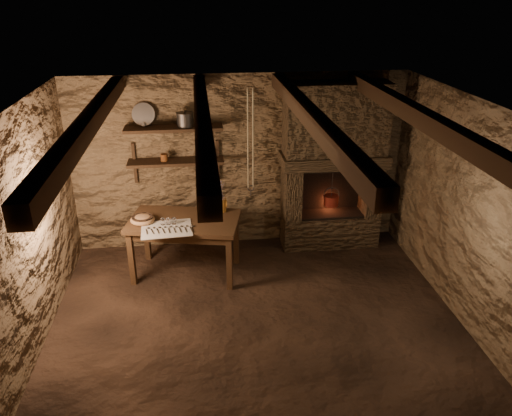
{
  "coord_description": "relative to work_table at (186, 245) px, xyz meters",
  "views": [
    {
      "loc": [
        -0.54,
        -4.45,
        3.43
      ],
      "look_at": [
        0.1,
        0.9,
        1.0
      ],
      "focal_mm": 35.0,
      "sensor_mm": 36.0,
      "label": 1
    }
  ],
  "objects": [
    {
      "name": "hearth",
      "position": [
        2.02,
        0.58,
        0.81
      ],
      "size": [
        1.43,
        0.51,
        2.3
      ],
      "color": "#3C2D1E",
      "rests_on": "floor"
    },
    {
      "name": "left_wall",
      "position": [
        -1.48,
        -1.18,
        0.79
      ],
      "size": [
        0.04,
        4.0,
        2.4
      ],
      "primitive_type": "cube",
      "color": "#503B25",
      "rests_on": "floor"
    },
    {
      "name": "hanging_ropes",
      "position": [
        0.82,
        -0.13,
        1.39
      ],
      "size": [
        0.08,
        0.08,
        1.2
      ],
      "primitive_type": null,
      "color": "#C0B287",
      "rests_on": "ceiling"
    },
    {
      "name": "pewter_cutlery_row",
      "position": [
        -0.2,
        -0.27,
        0.37
      ],
      "size": [
        0.51,
        0.22,
        0.01
      ],
      "primitive_type": null,
      "rotation": [
        0.0,
        0.0,
        0.07
      ],
      "color": "gray",
      "rests_on": "linen_cloth"
    },
    {
      "name": "beam_far_right",
      "position": [
        2.27,
        -1.18,
        1.9
      ],
      "size": [
        0.14,
        3.95,
        0.16
      ],
      "primitive_type": "cube",
      "color": "black",
      "rests_on": "ceiling"
    },
    {
      "name": "right_wall",
      "position": [
        3.02,
        -1.18,
        0.79
      ],
      "size": [
        0.04,
        4.0,
        2.4
      ],
      "primitive_type": "cube",
      "color": "#503B25",
      "rests_on": "floor"
    },
    {
      "name": "beam_mid_right",
      "position": [
        1.27,
        -1.18,
        1.9
      ],
      "size": [
        0.14,
        3.95,
        0.16
      ],
      "primitive_type": "cube",
      "color": "black",
      "rests_on": "ceiling"
    },
    {
      "name": "linen_cloth",
      "position": [
        -0.2,
        -0.25,
        0.36
      ],
      "size": [
        0.62,
        0.52,
        0.01
      ],
      "primitive_type": "cube",
      "rotation": [
        0.0,
        0.0,
        0.07
      ],
      "color": "beige",
      "rests_on": "work_table"
    },
    {
      "name": "shelf_lower",
      "position": [
        -0.08,
        0.66,
        0.89
      ],
      "size": [
        1.25,
        0.3,
        0.04
      ],
      "primitive_type": "cube",
      "color": "black",
      "rests_on": "back_wall"
    },
    {
      "name": "tin_pan",
      "position": [
        -0.45,
        0.76,
        1.5
      ],
      "size": [
        0.3,
        0.16,
        0.29
      ],
      "primitive_type": "cylinder",
      "rotation": [
        1.26,
        0.0,
        -0.09
      ],
      "color": "#A3A39E",
      "rests_on": "shelf_upper"
    },
    {
      "name": "front_wall",
      "position": [
        0.77,
        -3.18,
        0.79
      ],
      "size": [
        4.5,
        0.04,
        2.4
      ],
      "primitive_type": "cube",
      "color": "#503B25",
      "rests_on": "floor"
    },
    {
      "name": "red_pot",
      "position": [
        2.01,
        0.54,
        0.29
      ],
      "size": [
        0.23,
        0.23,
        0.54
      ],
      "rotation": [
        0.0,
        0.0,
        -0.14
      ],
      "color": "maroon",
      "rests_on": "hearth"
    },
    {
      "name": "floor",
      "position": [
        0.77,
        -1.18,
        -0.41
      ],
      "size": [
        4.5,
        4.5,
        0.0
      ],
      "primitive_type": "plane",
      "color": "black",
      "rests_on": "ground"
    },
    {
      "name": "beam_mid_left",
      "position": [
        0.27,
        -1.18,
        1.9
      ],
      "size": [
        0.14,
        3.95,
        0.16
      ],
      "primitive_type": "cube",
      "color": "black",
      "rests_on": "ceiling"
    },
    {
      "name": "shelf_upper",
      "position": [
        -0.08,
        0.66,
        1.34
      ],
      "size": [
        1.25,
        0.3,
        0.04
      ],
      "primitive_type": "cube",
      "color": "black",
      "rests_on": "back_wall"
    },
    {
      "name": "iron_stockpot",
      "position": [
        0.07,
        0.66,
        1.44
      ],
      "size": [
        0.23,
        0.23,
        0.16
      ],
      "primitive_type": "cylinder",
      "rotation": [
        0.0,
        0.0,
        -0.12
      ],
      "color": "#2D2B28",
      "rests_on": "shelf_upper"
    },
    {
      "name": "small_kettle",
      "position": [
        0.27,
        0.66,
        0.96
      ],
      "size": [
        0.19,
        0.16,
        0.17
      ],
      "primitive_type": null,
      "rotation": [
        0.0,
        0.0,
        0.28
      ],
      "color": "#A3A39E",
      "rests_on": "shelf_lower"
    },
    {
      "name": "stoneware_jug",
      "position": [
        0.48,
        0.18,
        0.53
      ],
      "size": [
        0.15,
        0.15,
        0.41
      ],
      "rotation": [
        0.0,
        0.0,
        -0.42
      ],
      "color": "#B06C22",
      "rests_on": "work_table"
    },
    {
      "name": "ceiling",
      "position": [
        0.77,
        -1.18,
        1.99
      ],
      "size": [
        4.5,
        4.0,
        0.04
      ],
      "primitive_type": "cube",
      "color": "black",
      "rests_on": "back_wall"
    },
    {
      "name": "drinking_glasses",
      "position": [
        -0.18,
        -0.14,
        0.4
      ],
      "size": [
        0.19,
        0.06,
        0.08
      ],
      "primitive_type": null,
      "color": "white",
      "rests_on": "linen_cloth"
    },
    {
      "name": "back_wall",
      "position": [
        0.77,
        0.82,
        0.79
      ],
      "size": [
        4.5,
        0.04,
        2.4
      ],
      "primitive_type": "cube",
      "color": "#503B25",
      "rests_on": "floor"
    },
    {
      "name": "work_table",
      "position": [
        0.0,
        0.0,
        0.0
      ],
      "size": [
        1.48,
        1.03,
        0.77
      ],
      "rotation": [
        0.0,
        0.0,
        -0.21
      ],
      "color": "#322011",
      "rests_on": "floor"
    },
    {
      "name": "rusty_tin",
      "position": [
        -0.23,
        0.66,
        0.95
      ],
      "size": [
        0.1,
        0.1,
        0.09
      ],
      "primitive_type": "cylinder",
      "rotation": [
        0.0,
        0.0,
        -0.09
      ],
      "color": "#623013",
      "rests_on": "shelf_lower"
    },
    {
      "name": "wooden_bowl",
      "position": [
        -0.5,
        -0.02,
        0.39
      ],
      "size": [
        0.35,
        0.35,
        0.1
      ],
      "primitive_type": "ellipsoid",
      "rotation": [
        0.0,
        0.0,
        -0.18
      ],
      "color": "#9A6C42",
      "rests_on": "work_table"
    },
    {
      "name": "beam_far_left",
      "position": [
        -0.73,
        -1.18,
        1.9
      ],
      "size": [
        0.14,
        3.95,
        0.16
      ],
      "primitive_type": "cube",
      "color": "black",
      "rests_on": "ceiling"
    }
  ]
}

